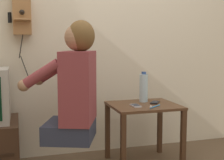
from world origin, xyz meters
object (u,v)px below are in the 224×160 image
at_px(cell_phone_held, 135,106).
at_px(cell_phone_spare, 155,102).
at_px(water_bottle, 144,88).
at_px(person, 75,86).
at_px(toothbrush, 154,106).
at_px(wall_phone_antique, 22,15).

relative_size(cell_phone_held, cell_phone_spare, 0.92).
bearing_deg(cell_phone_held, cell_phone_spare, 21.46).
distance_m(cell_phone_spare, water_bottle, 0.17).
height_order(person, cell_phone_spare, person).
height_order(person, cell_phone_held, person).
bearing_deg(toothbrush, cell_phone_held, 20.60).
bearing_deg(toothbrush, wall_phone_antique, 24.68).
distance_m(wall_phone_antique, toothbrush, 1.40).
bearing_deg(wall_phone_antique, cell_phone_held, -26.87).
distance_m(person, toothbrush, 0.71).
height_order(cell_phone_held, cell_phone_spare, same).
height_order(wall_phone_antique, cell_phone_spare, wall_phone_antique).
bearing_deg(cell_phone_held, water_bottle, 49.86).
relative_size(wall_phone_antique, cell_phone_spare, 5.51).
height_order(cell_phone_held, toothbrush, toothbrush).
bearing_deg(cell_phone_held, toothbrush, -32.03).
bearing_deg(person, water_bottle, -45.37).
xyz_separation_m(person, wall_phone_antique, (-0.36, 0.57, 0.57)).
height_order(cell_phone_spare, water_bottle, water_bottle).
distance_m(person, wall_phone_antique, 0.88).
relative_size(cell_phone_spare, toothbrush, 0.96).
distance_m(cell_phone_held, cell_phone_spare, 0.24).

